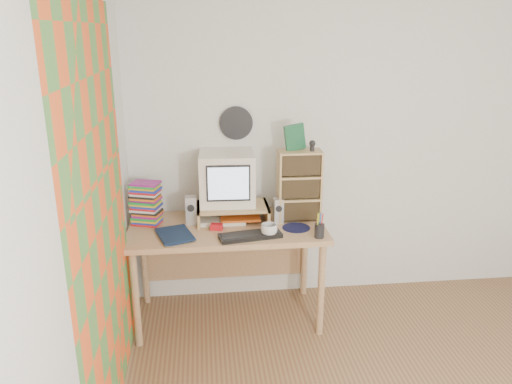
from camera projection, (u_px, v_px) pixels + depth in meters
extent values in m
plane|color=white|center=(355.00, 143.00, 3.89)|extent=(3.50, 0.00, 3.50)
plane|color=white|center=(68.00, 245.00, 2.06)|extent=(0.00, 3.50, 3.50)
plane|color=#F05822|center=(102.00, 224.00, 2.54)|extent=(0.00, 2.20, 2.20)
cylinder|color=black|center=(236.00, 123.00, 3.72)|extent=(0.25, 0.02, 0.25)
cube|color=tan|center=(227.00, 228.00, 3.60)|extent=(1.40, 0.70, 0.04)
cube|color=tan|center=(226.00, 254.00, 4.02)|extent=(1.33, 0.02, 0.41)
cylinder|color=tan|center=(136.00, 300.00, 3.37)|extent=(0.05, 0.05, 0.71)
cylinder|color=tan|center=(321.00, 290.00, 3.50)|extent=(0.05, 0.05, 0.71)
cylinder|color=tan|center=(145.00, 262.00, 3.92)|extent=(0.05, 0.05, 0.71)
cylinder|color=tan|center=(305.00, 254.00, 4.05)|extent=(0.05, 0.05, 0.71)
cube|color=tan|center=(199.00, 214.00, 3.64)|extent=(0.02, 0.30, 0.12)
cube|color=tan|center=(266.00, 212.00, 3.70)|extent=(0.02, 0.30, 0.12)
cube|color=tan|center=(233.00, 206.00, 3.65)|extent=(0.52, 0.30, 0.02)
cube|color=silver|center=(227.00, 179.00, 3.64)|extent=(0.41, 0.41, 0.38)
cube|color=#BABABF|center=(191.00, 210.00, 3.60)|extent=(0.08, 0.08, 0.21)
cube|color=#BABABF|center=(278.00, 211.00, 3.62)|extent=(0.08, 0.08, 0.18)
cube|color=black|center=(250.00, 236.00, 3.38)|extent=(0.44, 0.21, 0.03)
cube|color=tan|center=(299.00, 186.00, 3.63)|extent=(0.32, 0.17, 0.52)
imported|color=silver|center=(269.00, 230.00, 3.39)|extent=(0.13, 0.13, 0.09)
imported|color=#101E3B|center=(159.00, 235.00, 3.35)|extent=(0.31, 0.27, 0.05)
cylinder|color=black|center=(296.00, 228.00, 3.55)|extent=(0.23, 0.23, 0.00)
cube|color=red|center=(217.00, 227.00, 3.51)|extent=(0.09, 0.07, 0.04)
cube|color=#185531|center=(295.00, 137.00, 3.54)|extent=(0.15, 0.06, 0.19)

